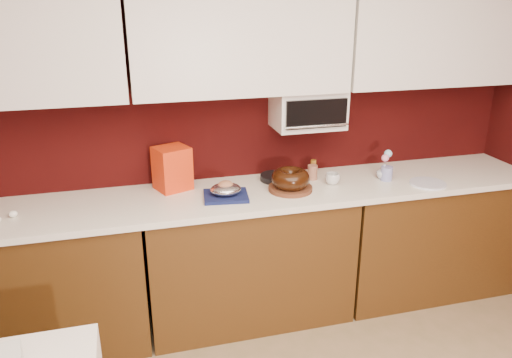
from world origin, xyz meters
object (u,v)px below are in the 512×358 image
Objects in this scene: coffee_mug at (333,178)px; foil_ham_nest at (226,189)px; flower_vase at (384,170)px; blue_jar at (386,173)px; toaster_oven at (308,109)px; pandoro_box at (172,168)px; bundt_cake at (291,179)px.

foil_ham_nest is at bearing -176.39° from coffee_mug.
flower_vase is (0.38, 0.00, 0.01)m from coffee_mug.
flower_vase is at bearing 100.13° from blue_jar.
toaster_oven is 2.37× the size of foil_ham_nest.
toaster_oven is 1.63× the size of pandoro_box.
blue_jar is 0.03m from flower_vase.
foil_ham_nest is 1.11m from blue_jar.
flower_vase is at bearing 0.67° from coffee_mug.
toaster_oven is at bearing 158.65° from blue_jar.
bundt_cake is at bearing -179.02° from blue_jar.
bundt_cake is 0.68m from flower_vase.
coffee_mug is (0.72, 0.05, -0.01)m from foil_ham_nest.
foil_ham_nest is at bearing -59.98° from pandoro_box.
bundt_cake reaches higher than coffee_mug.
toaster_oven is 0.67m from flower_vase.
foil_ham_nest is (-0.42, -0.01, -0.03)m from bundt_cake.
foil_ham_nest is 0.73m from coffee_mug.
pandoro_box is 2.94× the size of blue_jar.
blue_jar is (0.38, -0.02, 0.00)m from coffee_mug.
flower_vase reaches higher than foil_ham_nest.
foil_ham_nest is at bearing -178.77° from blue_jar.
toaster_oven reaches higher than foil_ham_nest.
flower_vase is (-0.00, 0.03, 0.01)m from blue_jar.
flower_vase reaches higher than coffee_mug.
pandoro_box reaches higher than flower_vase.
toaster_oven is 0.69m from blue_jar.
toaster_oven is 0.48m from bundt_cake.
coffee_mug is 0.95× the size of blue_jar.
coffee_mug is 0.75× the size of flower_vase.
pandoro_box is 1.42m from blue_jar.
toaster_oven is 0.48m from coffee_mug.
bundt_cake is at bearing -173.64° from coffee_mug.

